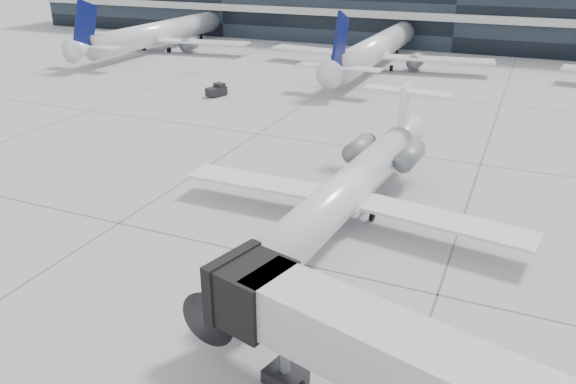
% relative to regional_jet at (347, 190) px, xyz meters
% --- Properties ---
extents(ground, '(220.00, 220.00, 0.00)m').
position_rel_regional_jet_xyz_m(ground, '(-3.17, -5.87, -2.24)').
color(ground, gray).
rests_on(ground, ground).
extents(terminal, '(170.00, 22.00, 10.00)m').
position_rel_regional_jet_xyz_m(terminal, '(-3.17, 76.13, 2.76)').
color(terminal, black).
rests_on(terminal, ground).
extents(bg_jet_left, '(32.00, 40.00, 9.60)m').
position_rel_regional_jet_xyz_m(bg_jet_left, '(-48.17, 49.13, -2.24)').
color(bg_jet_left, white).
rests_on(bg_jet_left, ground).
extents(bg_jet_center, '(32.00, 40.00, 9.60)m').
position_rel_regional_jet_xyz_m(bg_jet_center, '(-11.17, 49.13, -2.24)').
color(bg_jet_center, white).
rests_on(bg_jet_center, ground).
extents(regional_jet, '(22.76, 28.44, 6.56)m').
position_rel_regional_jet_xyz_m(regional_jet, '(0.00, 0.00, 0.00)').
color(regional_jet, white).
rests_on(regional_jet, ground).
extents(jet_bridge, '(15.64, 6.81, 5.08)m').
position_rel_regional_jet_xyz_m(jet_bridge, '(7.78, -16.14, 1.46)').
color(jet_bridge, '#B5B7BA').
rests_on(jet_bridge, ground).
extents(traffic_cone, '(0.48, 0.48, 0.56)m').
position_rel_regional_jet_xyz_m(traffic_cone, '(-2.47, 8.22, -1.98)').
color(traffic_cone, '#F45B0C').
rests_on(traffic_cone, ground).
extents(far_tug, '(2.03, 2.62, 1.46)m').
position_rel_regional_jet_xyz_m(far_tug, '(-23.92, 25.12, -1.58)').
color(far_tug, black).
rests_on(far_tug, ground).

